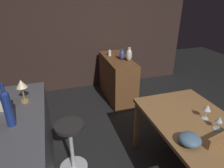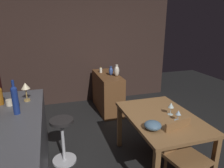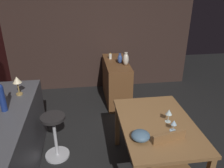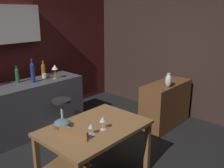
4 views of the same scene
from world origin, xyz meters
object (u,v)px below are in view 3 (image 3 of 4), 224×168
(dining_table, at_px, (157,129))
(pillar_candle_tall, at_px, (110,56))
(wine_glass_right, at_px, (169,113))
(vase_ceramic_ivory, at_px, (126,59))
(wine_glass_left, at_px, (174,123))
(wine_bottle_cobalt, at_px, (2,96))
(vase_ceramic_blue, at_px, (120,59))
(bar_stool, at_px, (55,135))
(cup_cream, at_px, (1,96))
(counter_lamp, at_px, (17,82))
(chair_near_window, at_px, (172,168))
(fruit_bowl, at_px, (141,136))
(sideboard_cabinet, at_px, (116,81))

(dining_table, relative_size, pillar_candle_tall, 9.81)
(wine_glass_right, relative_size, vase_ceramic_ivory, 0.68)
(dining_table, bearing_deg, wine_glass_left, -144.94)
(dining_table, relative_size, wine_bottle_cobalt, 3.11)
(wine_bottle_cobalt, distance_m, vase_ceramic_blue, 2.30)
(bar_stool, bearing_deg, cup_cream, 80.12)
(bar_stool, bearing_deg, dining_table, -109.53)
(counter_lamp, distance_m, vase_ceramic_blue, 1.98)
(wine_glass_left, height_order, wine_bottle_cobalt, wine_bottle_cobalt)
(bar_stool, xyz_separation_m, cup_cream, (0.11, 0.61, 0.59))
(chair_near_window, xyz_separation_m, pillar_candle_tall, (2.63, 0.31, 0.40))
(chair_near_window, height_order, vase_ceramic_ivory, vase_ceramic_ivory)
(fruit_bowl, relative_size, cup_cream, 1.69)
(dining_table, bearing_deg, vase_ceramic_ivory, 1.11)
(chair_near_window, bearing_deg, counter_lamp, 57.27)
(sideboard_cabinet, xyz_separation_m, pillar_candle_tall, (0.20, 0.09, 0.46))
(bar_stool, distance_m, vase_ceramic_blue, 1.91)
(wine_glass_left, bearing_deg, pillar_candle_tall, 9.45)
(wine_glass_left, bearing_deg, bar_stool, 65.81)
(wine_glass_right, height_order, vase_ceramic_blue, vase_ceramic_blue)
(fruit_bowl, relative_size, vase_ceramic_ivory, 0.81)
(dining_table, xyz_separation_m, bar_stool, (0.44, 1.25, -0.30))
(wine_glass_left, bearing_deg, wine_glass_right, -2.69)
(sideboard_cabinet, bearing_deg, wine_glass_left, -172.15)
(bar_stool, distance_m, vase_ceramic_ivory, 1.90)
(cup_cream, bearing_deg, dining_table, -106.46)
(sideboard_cabinet, distance_m, fruit_bowl, 2.28)
(wine_glass_left, relative_size, wine_bottle_cobalt, 0.34)
(wine_glass_left, relative_size, fruit_bowl, 0.69)
(dining_table, height_order, bar_stool, dining_table)
(dining_table, relative_size, vase_ceramic_blue, 6.50)
(bar_stool, height_order, fruit_bowl, fruit_bowl)
(bar_stool, relative_size, vase_ceramic_ivory, 2.69)
(vase_ceramic_blue, bearing_deg, wine_glass_right, -172.23)
(sideboard_cabinet, relative_size, cup_cream, 9.35)
(bar_stool, relative_size, pillar_candle_tall, 5.13)
(pillar_candle_tall, bearing_deg, wine_glass_left, -170.55)
(counter_lamp, height_order, vase_ceramic_blue, counter_lamp)
(sideboard_cabinet, bearing_deg, wine_glass_right, -171.21)
(cup_cream, height_order, vase_ceramic_ivory, vase_ceramic_ivory)
(cup_cream, distance_m, vase_ceramic_blue, 2.19)
(wine_glass_left, height_order, fruit_bowl, wine_glass_left)
(chair_near_window, distance_m, wine_glass_right, 0.61)
(fruit_bowl, height_order, wine_bottle_cobalt, wine_bottle_cobalt)
(vase_ceramic_blue, bearing_deg, pillar_candle_tall, 25.89)
(fruit_bowl, relative_size, wine_bottle_cobalt, 0.49)
(chair_near_window, bearing_deg, wine_bottle_cobalt, 68.42)
(dining_table, bearing_deg, cup_cream, 73.54)
(sideboard_cabinet, relative_size, wine_glass_left, 8.00)
(bar_stool, bearing_deg, wine_glass_left, -114.19)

